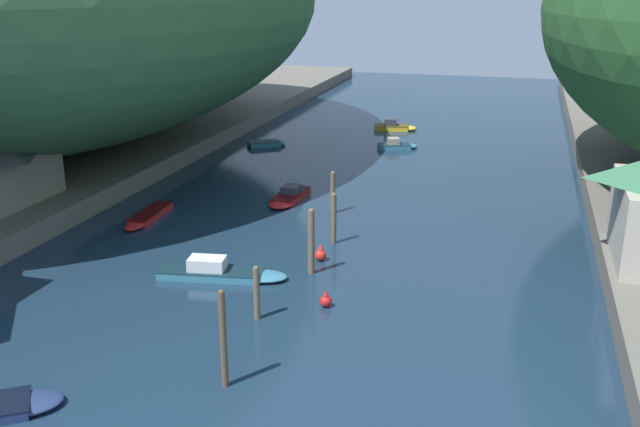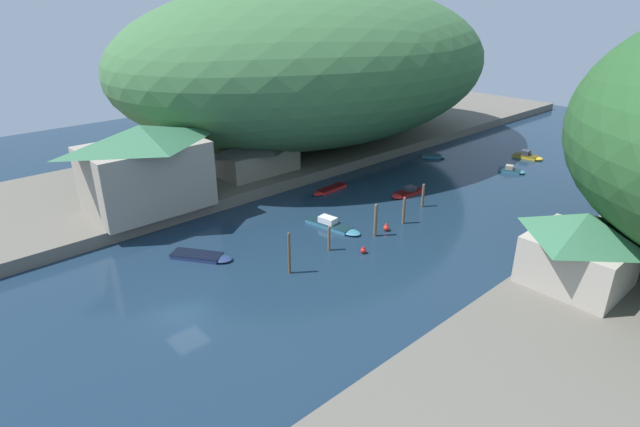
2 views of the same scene
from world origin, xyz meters
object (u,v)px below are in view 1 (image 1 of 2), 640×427
at_px(boat_open_rowboat, 146,217).
at_px(channel_buoy_far, 326,300).
at_px(boat_far_right_bank, 395,126).
at_px(boat_moored_right, 268,143).
at_px(boat_white_cruiser, 288,197).
at_px(boat_far_upstream, 398,145).
at_px(boat_red_skiff, 222,272).
at_px(channel_buoy_near, 320,254).

xyz_separation_m(boat_open_rowboat, channel_buoy_far, (13.30, -8.26, 0.12)).
relative_size(boat_far_right_bank, boat_moored_right, 1.20).
bearing_deg(boat_white_cruiser, boat_far_right_bank, -93.98).
height_order(boat_open_rowboat, boat_far_upstream, boat_far_upstream).
bearing_deg(boat_white_cruiser, boat_open_rowboat, 42.95).
distance_m(boat_red_skiff, boat_far_right_bank, 36.52).
height_order(boat_red_skiff, boat_far_upstream, boat_red_skiff).
relative_size(boat_white_cruiser, boat_far_upstream, 1.31).
bearing_deg(channel_buoy_far, boat_open_rowboat, 148.16).
bearing_deg(boat_red_skiff, boat_open_rowboat, -139.19).
xyz_separation_m(boat_open_rowboat, boat_white_cruiser, (6.84, 5.92, 0.08)).
relative_size(boat_white_cruiser, boat_moored_right, 1.34).
relative_size(boat_open_rowboat, boat_far_right_bank, 1.23).
height_order(boat_white_cruiser, channel_buoy_far, boat_white_cruiser).
height_order(boat_red_skiff, boat_far_right_bank, boat_far_right_bank).
height_order(boat_far_upstream, channel_buoy_near, boat_far_upstream).
relative_size(channel_buoy_near, channel_buoy_far, 1.13).
relative_size(boat_open_rowboat, boat_white_cruiser, 1.10).
bearing_deg(boat_red_skiff, boat_moored_right, -173.16).
distance_m(boat_open_rowboat, boat_moored_right, 20.32).
height_order(boat_open_rowboat, boat_far_right_bank, boat_far_right_bank).
height_order(channel_buoy_near, channel_buoy_far, channel_buoy_near).
xyz_separation_m(boat_open_rowboat, boat_red_skiff, (7.70, -6.58, 0.10)).
distance_m(boat_far_right_bank, channel_buoy_far, 38.36).
distance_m(boat_far_right_bank, boat_white_cruiser, 24.12).
bearing_deg(boat_white_cruiser, channel_buoy_near, 119.68).
bearing_deg(channel_buoy_far, channel_buoy_near, 108.55).
xyz_separation_m(boat_red_skiff, boat_white_cruiser, (-0.86, 12.50, -0.02)).
bearing_deg(boat_white_cruiser, boat_red_skiff, 96.04).
xyz_separation_m(boat_red_skiff, channel_buoy_far, (5.60, -1.68, 0.01)).
bearing_deg(boat_white_cruiser, boat_far_upstream, -102.01).
xyz_separation_m(boat_far_upstream, boat_moored_right, (-10.74, -2.06, -0.07)).
distance_m(boat_moored_right, channel_buoy_near, 26.13).
xyz_separation_m(boat_red_skiff, channel_buoy_near, (3.91, 3.37, 0.05)).
relative_size(boat_far_right_bank, channel_buoy_near, 4.66).
height_order(boat_far_upstream, channel_buoy_far, boat_far_upstream).
bearing_deg(boat_open_rowboat, channel_buoy_near, 160.52).
bearing_deg(channel_buoy_far, boat_white_cruiser, 114.50).
relative_size(boat_red_skiff, boat_far_right_bank, 1.54).
bearing_deg(boat_far_upstream, boat_moored_right, -101.12).
relative_size(boat_far_upstream, channel_buoy_far, 4.50).
bearing_deg(channel_buoy_near, boat_red_skiff, -139.22).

